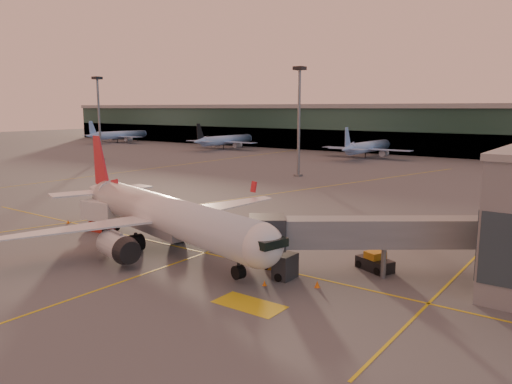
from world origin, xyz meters
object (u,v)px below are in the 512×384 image
Objects in this scene: catering_truck at (101,214)px; pushback_tug at (375,263)px; gpu_cart at (275,263)px; main_airplane at (161,215)px.

catering_truck is 1.27× the size of pushback_tug.
pushback_tug reaches higher than gpu_cart.
gpu_cart is at bearing 20.42° from main_airplane.
gpu_cart is (27.71, 0.41, -1.69)m from catering_truck.
gpu_cart is at bearing -122.08° from pushback_tug.
pushback_tug is at bearing 18.23° from gpu_cart.
pushback_tug is (8.27, 5.64, 0.20)m from gpu_cart.
pushback_tug is at bearing 31.67° from main_airplane.
gpu_cart is (14.85, 1.59, -3.43)m from main_airplane.
main_airplane is 7.56× the size of catering_truck.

